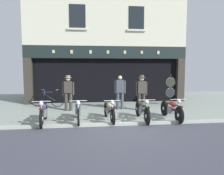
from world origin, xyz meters
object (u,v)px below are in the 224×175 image
salesman_left (68,91)px  motorcycle_right (172,109)px  motorcycle_left (43,112)px  shopkeeper_center (120,91)px  salesman_right (141,91)px  tyre_sign_pole (171,88)px  motorcycle_center_right (142,110)px  leaning_bicycle (47,100)px  advert_board_far (50,73)px  motorcycle_center_left (78,111)px  advert_board_near (69,74)px  motorcycle_center (109,110)px

salesman_left → motorcycle_right: bearing=150.4°
motorcycle_left → motorcycle_right: 4.94m
shopkeeper_center → motorcycle_left: bearing=38.5°
motorcycle_left → salesman_right: (4.22, 1.96, 0.53)m
motorcycle_left → salesman_left: size_ratio=1.17×
tyre_sign_pole → motorcycle_center_right: bearing=-127.5°
motorcycle_right → leaning_bicycle: 6.45m
motorcycle_left → shopkeeper_center: bearing=-148.5°
tyre_sign_pole → advert_board_far: 6.92m
motorcycle_center_left → leaning_bicycle: (-1.73, 3.40, -0.05)m
motorcycle_center_right → motorcycle_center_left: bearing=-2.0°
shopkeeper_center → advert_board_near: bearing=-39.3°
tyre_sign_pole → advert_board_far: advert_board_far is taller
salesman_left → tyre_sign_pole: bearing=-171.9°
motorcycle_center → shopkeeper_center: 2.42m
motorcycle_center → advert_board_far: bearing=-61.6°
motorcycle_right → advert_board_far: advert_board_far is taller
motorcycle_left → leaning_bicycle: (-0.47, 3.52, -0.06)m
motorcycle_center_left → leaning_bicycle: 3.81m
motorcycle_right → tyre_sign_pole: bearing=-113.7°
leaning_bicycle → motorcycle_left: bearing=15.6°
motorcycle_left → motorcycle_center: bearing=178.2°
motorcycle_center → salesman_left: 2.84m
motorcycle_center_right → shopkeeper_center: bearing=-77.2°
motorcycle_center_left → motorcycle_center: size_ratio=1.01×
motorcycle_center → leaning_bicycle: leaning_bicycle is taller
motorcycle_center_left → motorcycle_left: bearing=2.6°
motorcycle_center_right → salesman_right: bearing=-103.2°
salesman_left → leaning_bicycle: size_ratio=0.98×
motorcycle_left → motorcycle_right: size_ratio=1.00×
motorcycle_center_right → advert_board_far: size_ratio=2.05×
advert_board_near → motorcycle_center_left: bearing=-81.7°
motorcycle_center_right → motorcycle_left: bearing=0.6°
advert_board_far → motorcycle_center_left: bearing=-68.8°
motorcycle_center → salesman_right: 2.60m
salesman_left → advert_board_near: advert_board_near is taller
motorcycle_left → advert_board_far: 4.93m
motorcycle_left → advert_board_far: (-0.52, 4.72, 1.34)m
motorcycle_center → tyre_sign_pole: size_ratio=1.16×
motorcycle_center → salesman_left: (-1.74, 2.19, 0.54)m
salesman_left → salesman_right: 3.51m
motorcycle_right → leaning_bicycle: (-5.41, 3.51, -0.05)m
motorcycle_center_right → advert_board_near: 5.81m
advert_board_far → motorcycle_left: bearing=-83.7°
advert_board_far → motorcycle_center_right: bearing=-47.7°
motorcycle_center_right → shopkeeper_center: (-0.52, 2.34, 0.50)m
tyre_sign_pole → leaning_bicycle: size_ratio=0.99×
salesman_left → advert_board_near: size_ratio=1.69×
motorcycle_left → advert_board_far: size_ratio=2.01×
salesman_left → shopkeeper_center: bearing=-179.8°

